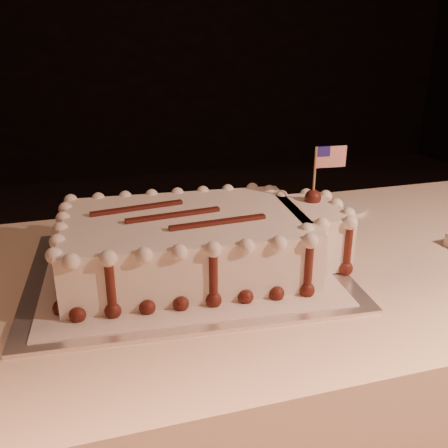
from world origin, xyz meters
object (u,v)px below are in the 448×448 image
object	(u,v)px
banquet_table	(265,403)
cake_board	(187,270)
sheet_cake	(202,241)
side_plate	(341,208)

from	to	relation	value
banquet_table	cake_board	size ratio (longest dim) A/B	3.85
banquet_table	sheet_cake	xyz separation A→B (m)	(-0.15, 0.01, 0.44)
cake_board	sheet_cake	bearing A→B (deg)	0.14
banquet_table	sheet_cake	bearing A→B (deg)	177.06
cake_board	side_plate	xyz separation A→B (m)	(0.49, 0.24, 0.00)
banquet_table	side_plate	distance (m)	0.55
banquet_table	sheet_cake	distance (m)	0.46
cake_board	side_plate	bearing A→B (deg)	30.87
cake_board	sheet_cake	distance (m)	0.07
side_plate	sheet_cake	bearing A→B (deg)	-151.82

